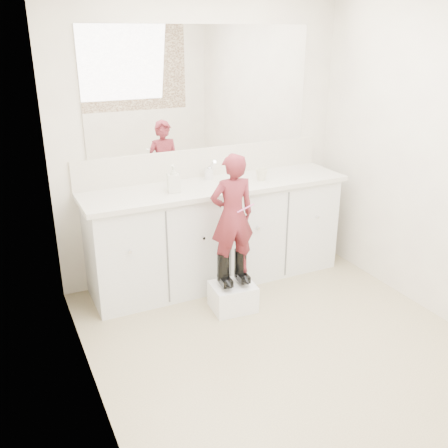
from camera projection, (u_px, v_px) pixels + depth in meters
floor at (290, 351)px, 3.49m from camera, size 3.00×3.00×0.00m
wall_back at (203, 141)px, 4.31m from camera, size 2.60×0.00×2.60m
wall_left at (84, 219)px, 2.53m from camera, size 0.00×3.00×3.00m
vanity_cabinet at (216, 234)px, 4.36m from camera, size 2.20×0.55×0.85m
countertop at (217, 186)px, 4.19m from camera, size 2.28×0.58×0.04m
backsplash at (204, 162)px, 4.37m from camera, size 2.28×0.03×0.25m
mirror at (202, 89)px, 4.14m from camera, size 2.00×0.02×1.00m
faucet at (209, 173)px, 4.30m from camera, size 0.08×0.08×0.10m
cup at (261, 175)px, 4.27m from camera, size 0.11×0.11×0.10m
soap_bottle at (173, 179)px, 3.94m from camera, size 0.11×0.12×0.22m
step_stool at (233, 297)px, 3.98m from camera, size 0.36×0.31×0.22m
boot_left at (223, 269)px, 3.88m from camera, size 0.12×0.20×0.28m
boot_right at (240, 266)px, 3.94m from camera, size 0.12×0.20×0.28m
toddler at (232, 215)px, 3.75m from camera, size 0.37×0.26×0.95m
toothbrush at (246, 208)px, 3.69m from camera, size 0.14×0.02×0.06m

